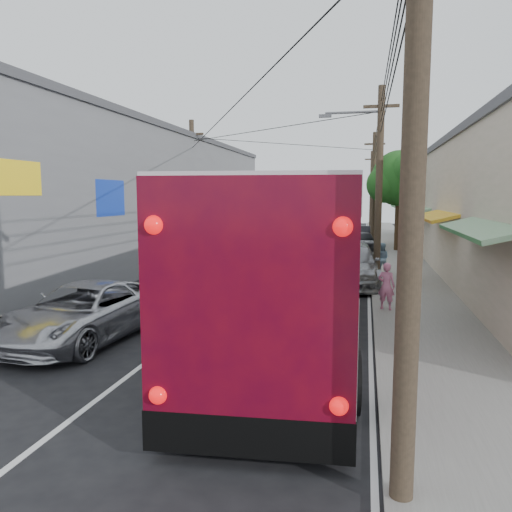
{
  "coord_description": "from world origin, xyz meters",
  "views": [
    {
      "loc": [
        4.69,
        -7.84,
        3.71
      ],
      "look_at": [
        1.24,
        7.94,
        1.74
      ],
      "focal_mm": 35.0,
      "sensor_mm": 36.0,
      "label": 1
    }
  ],
  "objects": [
    {
      "name": "sidewalk",
      "position": [
        6.5,
        20.0,
        0.06
      ],
      "size": [
        3.0,
        80.0,
        0.12
      ],
      "primitive_type": "cube",
      "color": "slate",
      "rests_on": "ground"
    },
    {
      "name": "jeepney",
      "position": [
        -2.29,
        3.45,
        0.73
      ],
      "size": [
        2.92,
        5.47,
        1.46
      ],
      "primitive_type": "imported",
      "rotation": [
        0.0,
        0.0,
        -0.1
      ],
      "color": "#BABBC2",
      "rests_on": "ground"
    },
    {
      "name": "pedestrian_near",
      "position": [
        5.4,
        8.14,
        0.87
      ],
      "size": [
        0.63,
        0.52,
        1.5
      ],
      "primitive_type": "imported",
      "rotation": [
        0.0,
        0.0,
        2.8
      ],
      "color": "pink",
      "rests_on": "sidewalk"
    },
    {
      "name": "parked_car_far",
      "position": [
        4.5,
        29.26,
        0.73
      ],
      "size": [
        1.98,
        4.58,
        1.47
      ],
      "primitive_type": "imported",
      "rotation": [
        0.0,
        0.0,
        -0.1
      ],
      "color": "black",
      "rests_on": "ground"
    },
    {
      "name": "building_right",
      "position": [
        10.99,
        22.0,
        3.15
      ],
      "size": [
        7.09,
        40.0,
        6.25
      ],
      "color": "beige",
      "rests_on": "ground"
    },
    {
      "name": "utility_poles",
      "position": [
        3.13,
        20.33,
        4.13
      ],
      "size": [
        11.8,
        45.28,
        8.0
      ],
      "color": "#473828",
      "rests_on": "ground"
    },
    {
      "name": "street_tree",
      "position": [
        6.87,
        26.02,
        4.67
      ],
      "size": [
        4.4,
        4.0,
        6.6
      ],
      "color": "#3F2B19",
      "rests_on": "ground"
    },
    {
      "name": "parked_suv",
      "position": [
        4.14,
        13.1,
        0.84
      ],
      "size": [
        2.49,
        5.85,
        1.68
      ],
      "primitive_type": "imported",
      "rotation": [
        0.0,
        0.0,
        0.02
      ],
      "color": "gray",
      "rests_on": "ground"
    },
    {
      "name": "ground",
      "position": [
        0.0,
        0.0,
        0.0
      ],
      "size": [
        120.0,
        120.0,
        0.0
      ],
      "primitive_type": "plane",
      "color": "black",
      "rests_on": "ground"
    },
    {
      "name": "parked_car_mid",
      "position": [
        4.6,
        26.0,
        0.66
      ],
      "size": [
        2.02,
        4.05,
        1.33
      ],
      "primitive_type": "imported",
      "rotation": [
        0.0,
        0.0,
        0.12
      ],
      "color": "#27282D",
      "rests_on": "ground"
    },
    {
      "name": "pedestrian_far",
      "position": [
        5.48,
        15.48,
        0.83
      ],
      "size": [
        0.73,
        0.58,
        1.43
      ],
      "primitive_type": "imported",
      "rotation": [
        0.0,
        0.0,
        3.08
      ],
      "color": "#81A1BC",
      "rests_on": "sidewalk"
    },
    {
      "name": "building_left",
      "position": [
        -8.5,
        18.0,
        3.65
      ],
      "size": [
        7.2,
        36.0,
        7.25
      ],
      "color": "gray",
      "rests_on": "ground"
    },
    {
      "name": "coach_bus",
      "position": [
        2.72,
        5.3,
        2.08
      ],
      "size": [
        4.0,
        14.11,
        4.02
      ],
      "rotation": [
        0.0,
        0.0,
        0.07
      ],
      "color": "silver",
      "rests_on": "ground"
    }
  ]
}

